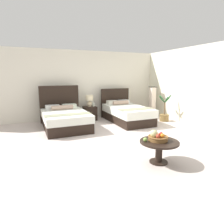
{
  "coord_description": "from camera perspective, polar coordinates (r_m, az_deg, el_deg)",
  "views": [
    {
      "loc": [
        -2.19,
        -4.73,
        1.72
      ],
      "look_at": [
        0.03,
        0.49,
        0.65
      ],
      "focal_mm": 31.75,
      "sensor_mm": 36.0,
      "label": 1
    }
  ],
  "objects": [
    {
      "name": "ground_plane",
      "position": [
        5.5,
        1.66,
        -7.69
      ],
      "size": [
        9.65,
        9.72,
        0.02
      ],
      "primitive_type": "cube",
      "color": "beige"
    },
    {
      "name": "wall_back",
      "position": [
        8.1,
        -7.44,
        7.8
      ],
      "size": [
        9.65,
        0.12,
        2.65
      ],
      "primitive_type": "cube",
      "color": "silver",
      "rests_on": "ground"
    },
    {
      "name": "wall_side_right",
      "position": [
        7.33,
        22.51,
        6.79
      ],
      "size": [
        0.12,
        5.32,
        2.65
      ],
      "primitive_type": "cube",
      "color": "silver",
      "rests_on": "ground"
    },
    {
      "name": "bed_near_window",
      "position": [
        6.68,
        -13.44,
        -1.77
      ],
      "size": [
        1.41,
        2.05,
        1.34
      ],
      "color": "black",
      "rests_on": "ground"
    },
    {
      "name": "bed_near_corner",
      "position": [
        7.37,
        4.14,
        -0.31
      ],
      "size": [
        1.24,
        2.2,
        1.17
      ],
      "color": "black",
      "rests_on": "ground"
    },
    {
      "name": "nightstand",
      "position": [
        7.68,
        -6.4,
        -0.33
      ],
      "size": [
        0.47,
        0.48,
        0.52
      ],
      "color": "black",
      "rests_on": "ground"
    },
    {
      "name": "table_lamp",
      "position": [
        7.62,
        -6.52,
        3.55
      ],
      "size": [
        0.29,
        0.29,
        0.44
      ],
      "color": "beige",
      "rests_on": "nightstand"
    },
    {
      "name": "vase",
      "position": [
        7.63,
        -5.36,
        2.21
      ],
      "size": [
        0.08,
        0.08,
        0.16
      ],
      "color": "silver",
      "rests_on": "nightstand"
    },
    {
      "name": "coffee_table",
      "position": [
        4.06,
        13.42,
        -9.67
      ],
      "size": [
        0.76,
        0.76,
        0.44
      ],
      "color": "black",
      "rests_on": "ground"
    },
    {
      "name": "fruit_bowl",
      "position": [
        4.03,
        12.98,
        -7.03
      ],
      "size": [
        0.4,
        0.4,
        0.22
      ],
      "color": "brown",
      "rests_on": "coffee_table"
    },
    {
      "name": "loose_apple",
      "position": [
        3.93,
        9.56,
        -7.84
      ],
      "size": [
        0.08,
        0.08,
        0.08
      ],
      "color": "#80A749",
      "rests_on": "coffee_table"
    },
    {
      "name": "floor_lamp_corner",
      "position": [
        8.45,
        11.53,
        2.97
      ],
      "size": [
        0.25,
        0.25,
        1.24
      ],
      "color": "black",
      "rests_on": "ground"
    },
    {
      "name": "potted_palm",
      "position": [
        7.7,
        14.81,
        -0.79
      ],
      "size": [
        0.55,
        0.53,
        1.01
      ],
      "color": "brown",
      "rests_on": "ground"
    }
  ]
}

